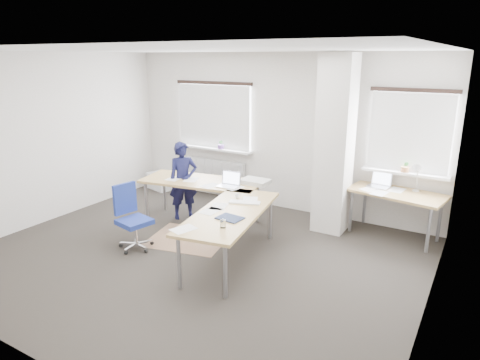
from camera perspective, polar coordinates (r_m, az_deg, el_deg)
The scene contains 8 objects.
ground at distance 6.18m, azimuth -6.00°, elevation -10.05°, with size 6.00×6.00×0.00m, color #2B2722.
room_shell at distance 5.90m, azimuth -2.43°, elevation 6.64°, with size 6.04×5.04×2.82m.
floor_mat at distance 6.73m, azimuth -6.90°, elevation -7.78°, with size 1.17×0.99×0.01m, color #906A4E.
white_crate at distance 9.27m, azimuth -10.47°, elevation -0.12°, with size 0.56×0.39×0.33m, color white.
desk_main at distance 6.45m, azimuth -3.03°, elevation -2.21°, with size 2.82×2.63×0.96m.
desk_side at distance 6.97m, azimuth 20.12°, elevation -1.83°, with size 1.50×0.93×1.22m.
task_chair at distance 6.48m, azimuth -13.97°, elevation -6.60°, with size 0.53×0.52×0.95m.
person at distance 7.39m, azimuth -7.57°, elevation -0.09°, with size 0.49×0.32×1.34m, color black.
Camera 1 is at (3.36, -4.42, 2.72)m, focal length 32.00 mm.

